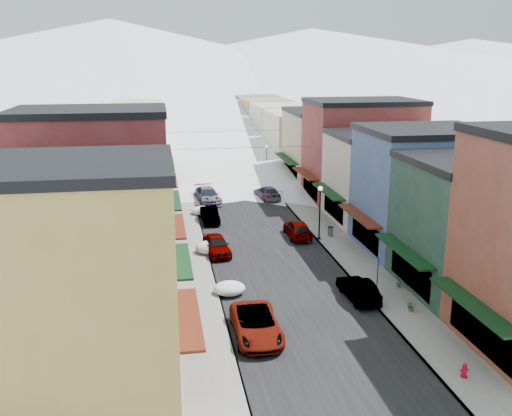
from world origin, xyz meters
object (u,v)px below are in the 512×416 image
object	(u,v)px
car_green_sedan	(358,289)
fire_hydrant	(464,371)
trash_can	(330,231)
car_white_suv	(256,324)
car_silver_sedan	(217,245)
car_dark_hatch	(210,215)
streetlamp_near	(320,206)

from	to	relation	value
car_green_sedan	fire_hydrant	distance (m)	10.74
car_green_sedan	trash_can	size ratio (longest dim) A/B	5.15
car_white_suv	car_silver_sedan	size ratio (longest dim) A/B	1.23
car_dark_hatch	car_green_sedan	size ratio (longest dim) A/B	0.98
car_silver_sedan	car_white_suv	bearing A→B (deg)	-92.60
car_white_suv	car_green_sedan	distance (m)	8.83
car_white_suv	car_dark_hatch	xyz separation A→B (m)	(-0.49, 24.68, -0.07)
trash_can	car_silver_sedan	bearing A→B (deg)	-165.84
fire_hydrant	streetlamp_near	xyz separation A→B (m)	(-1.06, 23.51, 2.73)
car_dark_hatch	car_green_sedan	bearing A→B (deg)	-70.19
trash_can	streetlamp_near	size ratio (longest dim) A/B	0.18
car_white_suv	streetlamp_near	distance (m)	19.35
car_silver_sedan	car_green_sedan	distance (m)	13.88
car_silver_sedan	streetlamp_near	bearing A→B (deg)	6.58
car_silver_sedan	streetlamp_near	world-z (taller)	streetlamp_near
car_silver_sedan	car_dark_hatch	bearing A→B (deg)	82.51
car_white_suv	trash_can	size ratio (longest dim) A/B	6.53
car_silver_sedan	trash_can	xyz separation A→B (m)	(10.77, 2.72, -0.20)
car_green_sedan	fire_hydrant	size ratio (longest dim) A/B	5.83
car_white_suv	fire_hydrant	world-z (taller)	car_white_suv
car_white_suv	trash_can	distance (m)	20.37
streetlamp_near	trash_can	bearing A→B (deg)	27.44
car_dark_hatch	car_green_sedan	world-z (taller)	car_green_sedan
car_dark_hatch	streetlamp_near	bearing A→B (deg)	-41.64
car_silver_sedan	fire_hydrant	distance (m)	23.92
fire_hydrant	car_silver_sedan	bearing A→B (deg)	116.21
car_silver_sedan	fire_hydrant	size ratio (longest dim) A/B	6.00
car_silver_sedan	fire_hydrant	bearing A→B (deg)	-69.43
car_dark_hatch	streetlamp_near	distance (m)	12.17
car_white_suv	fire_hydrant	bearing A→B (deg)	-32.61
car_dark_hatch	streetlamp_near	world-z (taller)	streetlamp_near
trash_can	car_white_suv	bearing A→B (deg)	-119.28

